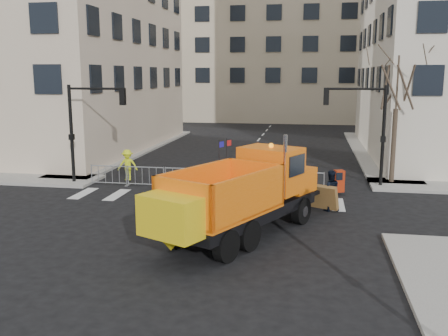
% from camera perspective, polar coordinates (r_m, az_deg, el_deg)
% --- Properties ---
extents(ground, '(120.00, 120.00, 0.00)m').
position_cam_1_polar(ground, '(19.08, -5.16, -7.55)').
color(ground, black).
rests_on(ground, ground).
extents(sidewalk_back, '(64.00, 5.00, 0.15)m').
position_cam_1_polar(sidewalk_back, '(27.06, -0.45, -1.86)').
color(sidewalk_back, gray).
rests_on(sidewalk_back, ground).
extents(building_far, '(30.00, 18.00, 24.00)m').
position_cam_1_polar(building_far, '(69.90, 6.32, 15.60)').
color(building_far, '#BBAC8F').
rests_on(building_far, ground).
extents(traffic_light_left, '(0.18, 0.18, 5.40)m').
position_cam_1_polar(traffic_light_left, '(28.26, -17.03, 3.61)').
color(traffic_light_left, black).
rests_on(traffic_light_left, ground).
extents(traffic_light_right, '(0.18, 0.18, 5.40)m').
position_cam_1_polar(traffic_light_right, '(27.41, 17.73, 3.36)').
color(traffic_light_right, black).
rests_on(traffic_light_right, ground).
extents(crowd_barriers, '(12.60, 0.60, 1.10)m').
position_cam_1_polar(crowd_barriers, '(26.25, -2.42, -1.20)').
color(crowd_barriers, '#9EA0A5').
rests_on(crowd_barriers, ground).
extents(street_tree, '(3.00, 3.00, 7.50)m').
position_cam_1_polar(street_tree, '(28.39, 19.00, 5.66)').
color(street_tree, '#382B21').
rests_on(street_tree, ground).
extents(plow_truck, '(6.56, 9.83, 3.76)m').
position_cam_1_polar(plow_truck, '(18.26, 1.95, -2.89)').
color(plow_truck, black).
rests_on(plow_truck, ground).
extents(cop_a, '(0.69, 0.66, 1.58)m').
position_cam_1_polar(cop_a, '(21.55, 8.49, -3.30)').
color(cop_a, black).
rests_on(cop_a, ground).
extents(cop_b, '(0.99, 0.83, 1.83)m').
position_cam_1_polar(cop_b, '(22.42, 12.03, -2.55)').
color(cop_b, black).
rests_on(cop_b, ground).
extents(cop_c, '(1.25, 1.00, 1.98)m').
position_cam_1_polar(cop_c, '(22.54, 7.72, -2.14)').
color(cop_c, black).
rests_on(cop_c, ground).
extents(worker, '(1.19, 0.79, 1.71)m').
position_cam_1_polar(worker, '(28.12, -10.96, 0.36)').
color(worker, '#D1E01A').
rests_on(worker, sidewalk_back).
extents(newspaper_box, '(0.57, 0.54, 1.10)m').
position_cam_1_polar(newspaper_box, '(25.56, 13.01, -1.45)').
color(newspaper_box, '#A8280C').
rests_on(newspaper_box, sidewalk_back).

